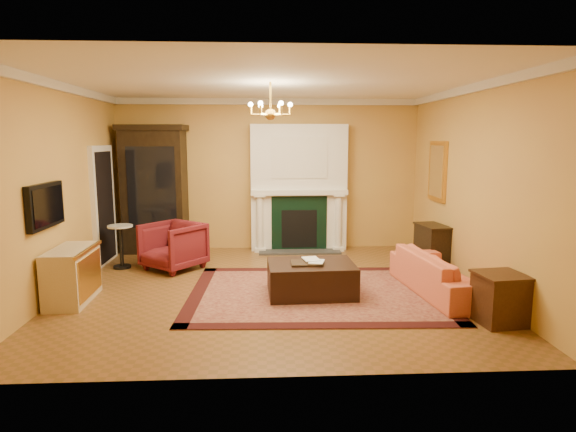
{
  "coord_description": "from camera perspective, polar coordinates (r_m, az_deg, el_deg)",
  "views": [
    {
      "loc": [
        -0.12,
        -6.95,
        2.19
      ],
      "look_at": [
        0.26,
        0.3,
        1.04
      ],
      "focal_mm": 30.0,
      "sensor_mm": 36.0,
      "label": 1
    }
  ],
  "objects": [
    {
      "name": "floor",
      "position": [
        7.3,
        -1.97,
        -8.59
      ],
      "size": [
        6.0,
        5.5,
        0.02
      ],
      "primitive_type": "cube",
      "color": "brown",
      "rests_on": "ground"
    },
    {
      "name": "ceiling",
      "position": [
        7.0,
        -2.11,
        15.68
      ],
      "size": [
        6.0,
        5.5,
        0.02
      ],
      "primitive_type": "cube",
      "color": "white",
      "rests_on": "wall_back"
    },
    {
      "name": "wall_back",
      "position": [
        9.74,
        -2.33,
        4.9
      ],
      "size": [
        6.0,
        0.02,
        3.0
      ],
      "primitive_type": "cube",
      "color": "#B38140",
      "rests_on": "floor"
    },
    {
      "name": "wall_front",
      "position": [
        4.25,
        -1.37,
        -0.39
      ],
      "size": [
        6.0,
        0.02,
        3.0
      ],
      "primitive_type": "cube",
      "color": "#B38140",
      "rests_on": "floor"
    },
    {
      "name": "wall_left",
      "position": [
        7.56,
        -25.52,
        2.85
      ],
      "size": [
        0.02,
        5.5,
        3.0
      ],
      "primitive_type": "cube",
      "color": "#B38140",
      "rests_on": "floor"
    },
    {
      "name": "wall_right",
      "position": [
        7.66,
        21.14,
        3.19
      ],
      "size": [
        0.02,
        5.5,
        3.0
      ],
      "primitive_type": "cube",
      "color": "#B38140",
      "rests_on": "floor"
    },
    {
      "name": "fireplace",
      "position": [
        9.61,
        1.28,
        3.02
      ],
      "size": [
        1.9,
        0.7,
        2.5
      ],
      "color": "silver",
      "rests_on": "wall_back"
    },
    {
      "name": "crown_molding",
      "position": [
        7.95,
        -2.22,
        14.37
      ],
      "size": [
        6.0,
        5.5,
        0.12
      ],
      "color": "silver",
      "rests_on": "ceiling"
    },
    {
      "name": "doorway",
      "position": [
        9.18,
        -21.0,
        1.2
      ],
      "size": [
        0.08,
        1.05,
        2.1
      ],
      "color": "silver",
      "rests_on": "wall_left"
    },
    {
      "name": "tv_panel",
      "position": [
        7.01,
        -26.8,
        1.1
      ],
      "size": [
        0.09,
        0.95,
        0.58
      ],
      "color": "black",
      "rests_on": "wall_left"
    },
    {
      "name": "gilt_mirror",
      "position": [
        8.92,
        17.28,
        5.09
      ],
      "size": [
        0.06,
        0.76,
        1.05
      ],
      "color": "gold",
      "rests_on": "wall_right"
    },
    {
      "name": "chandelier",
      "position": [
        6.97,
        -2.09,
        12.39
      ],
      "size": [
        0.63,
        0.55,
        0.53
      ],
      "color": "gold",
      "rests_on": "ceiling"
    },
    {
      "name": "oriental_rug",
      "position": [
        7.06,
        3.32,
        -9.07
      ],
      "size": [
        3.71,
        2.84,
        0.01
      ],
      "primitive_type": "cube",
      "rotation": [
        0.0,
        0.0,
        -0.04
      ],
      "color": "#4C1013",
      "rests_on": "floor"
    },
    {
      "name": "china_cabinet",
      "position": [
        9.73,
        -15.51,
        2.72
      ],
      "size": [
        1.22,
        0.62,
        2.37
      ],
      "primitive_type": "cube",
      "rotation": [
        0.0,
        0.0,
        -0.07
      ],
      "color": "black",
      "rests_on": "floor"
    },
    {
      "name": "wingback_armchair",
      "position": [
        8.45,
        -13.46,
        -3.21
      ],
      "size": [
        1.18,
        1.17,
        0.89
      ],
      "primitive_type": "imported",
      "rotation": [
        0.0,
        0.0,
        -0.68
      ],
      "color": "maroon",
      "rests_on": "floor"
    },
    {
      "name": "pedestal_table",
      "position": [
        8.77,
        -19.18,
        -3.07
      ],
      "size": [
        0.42,
        0.42,
        0.75
      ],
      "color": "black",
      "rests_on": "floor"
    },
    {
      "name": "commode",
      "position": [
        7.23,
        -24.23,
        -6.41
      ],
      "size": [
        0.5,
        1.01,
        0.74
      ],
      "primitive_type": "cube",
      "rotation": [
        0.0,
        0.0,
        0.03
      ],
      "color": "#C2B08E",
      "rests_on": "floor"
    },
    {
      "name": "coral_sofa",
      "position": [
        7.29,
        17.76,
        -5.74
      ],
      "size": [
        0.8,
        2.07,
        0.79
      ],
      "primitive_type": "imported",
      "rotation": [
        0.0,
        0.0,
        1.68
      ],
      "color": "#DB5D45",
      "rests_on": "floor"
    },
    {
      "name": "end_table",
      "position": [
        6.4,
        23.8,
        -9.07
      ],
      "size": [
        0.56,
        0.56,
        0.59
      ],
      "primitive_type": "cube",
      "rotation": [
        0.0,
        0.0,
        0.12
      ],
      "color": "#371F0F",
      "rests_on": "floor"
    },
    {
      "name": "console_table",
      "position": [
        8.64,
        16.68,
        -3.6
      ],
      "size": [
        0.46,
        0.7,
        0.73
      ],
      "primitive_type": "cube",
      "rotation": [
        0.0,
        0.0,
        0.13
      ],
      "color": "black",
      "rests_on": "floor"
    },
    {
      "name": "leather_ottoman",
      "position": [
        6.92,
        2.76,
        -7.41
      ],
      "size": [
        1.24,
        0.93,
        0.45
      ],
      "primitive_type": "cube",
      "rotation": [
        0.0,
        0.0,
        0.04
      ],
      "color": "black",
      "rests_on": "oriental_rug"
    },
    {
      "name": "ottoman_tray",
      "position": [
        6.79,
        2.22,
        -5.61
      ],
      "size": [
        0.44,
        0.34,
        0.03
      ],
      "primitive_type": "cube",
      "rotation": [
        0.0,
        0.0,
        -0.0
      ],
      "color": "black",
      "rests_on": "leather_ottoman"
    },
    {
      "name": "book_a",
      "position": [
        6.83,
        1.89,
        -4.16
      ],
      "size": [
        0.22,
        0.06,
        0.29
      ],
      "primitive_type": "imported",
      "rotation": [
        0.0,
        0.0,
        0.17
      ],
      "color": "gray",
      "rests_on": "ottoman_tray"
    },
    {
      "name": "book_b",
      "position": [
        6.75,
        2.56,
        -4.38
      ],
      "size": [
        0.2,
        0.07,
        0.27
      ],
      "primitive_type": "imported",
      "rotation": [
        0.0,
        0.0,
        -0.25
      ],
      "color": "gray",
      "rests_on": "ottoman_tray"
    },
    {
      "name": "topiary_left",
      "position": [
        9.52,
        -1.75,
        4.49
      ],
      "size": [
        0.15,
        0.15,
        0.4
      ],
      "color": "tan",
      "rests_on": "fireplace"
    },
    {
      "name": "topiary_right",
      "position": [
        9.6,
        4.76,
        4.64
      ],
      "size": [
        0.16,
        0.16,
        0.44
      ],
      "color": "tan",
      "rests_on": "fireplace"
    }
  ]
}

